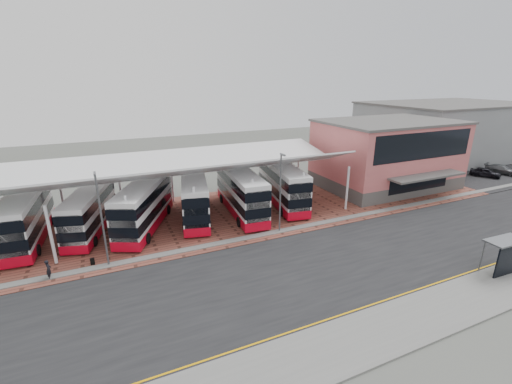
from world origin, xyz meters
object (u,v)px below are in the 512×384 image
bus_2 (144,206)px  bus_4 (241,192)px  bus_0 (26,218)px  pedestrian (49,269)px  carpark_car_b (502,169)px  terminal (387,154)px  carpark_car_a (485,172)px  bus_1 (90,212)px  bus_5 (282,185)px  bus_shelter (510,252)px  bus_3 (195,197)px

bus_2 → bus_4: (10.48, -0.22, 0.08)m
bus_0 → pedestrian: bearing=-70.3°
bus_2 → carpark_car_b: bearing=23.0°
terminal → carpark_car_a: (17.54, -3.28, -3.87)m
bus_0 → carpark_car_b: bus_0 is taller
terminal → bus_0: bearing=179.6°
terminal → pedestrian: terminal is taller
bus_0 → bus_4: 21.01m
bus_1 → bus_4: size_ratio=0.88×
bus_5 → terminal: bearing=11.9°
bus_1 → pedestrian: size_ratio=6.62×
bus_2 → pedestrian: 10.68m
bus_0 → bus_5: size_ratio=0.95×
carpark_car_a → bus_shelter: (-25.73, -18.55, 1.04)m
bus_3 → bus_5: bearing=11.8°
terminal → bus_0: terminal is taller
bus_0 → pedestrian: size_ratio=7.17×
bus_1 → bus_3: (10.44, -0.54, 0.17)m
bus_4 → bus_0: bearing=-179.4°
bus_0 → terminal: bearing=3.2°
bus_0 → pedestrian: (2.38, -8.22, -1.52)m
carpark_car_a → bus_2: bearing=149.2°
bus_1 → pedestrian: bearing=-94.4°
terminal → carpark_car_b: terminal is taller
bus_0 → bus_2: size_ratio=1.00×
carpark_car_a → bus_3: bearing=148.1°
pedestrian → carpark_car_b: bearing=-88.1°
bus_4 → bus_shelter: size_ratio=3.49×
bus_shelter → terminal: bearing=71.9°
bus_1 → bus_3: bearing=13.3°
pedestrian → bus_0: bearing=13.8°
bus_0 → bus_shelter: bus_0 is taller
pedestrian → carpark_car_b: (62.88, 4.65, -0.09)m
bus_3 → bus_5: size_ratio=0.96×
pedestrian → bus_2: bearing=-52.2°
carpark_car_b → bus_0: bearing=158.7°
terminal → bus_1: terminal is taller
bus_1 → pedestrian: (-3.00, -7.95, -1.32)m
bus_2 → bus_0: bearing=-162.4°
terminal → bus_4: bearing=-176.6°
pedestrian → bus_3: bearing=-63.4°
bus_1 → bus_4: bearing=11.2°
bus_2 → pedestrian: (-8.09, -6.81, -1.54)m
bus_5 → bus_3: bearing=-171.4°
bus_2 → carpark_car_b: (54.80, -2.16, -1.63)m
bus_2 → bus_shelter: size_ratio=3.33×
bus_3 → bus_shelter: bus_3 is taller
terminal → bus_1: bearing=180.0°
bus_3 → pedestrian: 15.41m
carpark_car_b → bus_3: bearing=158.6°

